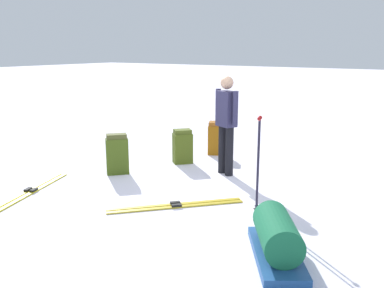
{
  "coord_description": "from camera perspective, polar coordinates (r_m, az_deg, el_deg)",
  "views": [
    {
      "loc": [
        5.37,
        3.5,
        2.17
      ],
      "look_at": [
        0.0,
        0.0,
        0.7
      ],
      "focal_mm": 39.57,
      "sensor_mm": 36.0,
      "label": 1
    }
  ],
  "objects": [
    {
      "name": "ground_plane",
      "position": [
        6.77,
        0.0,
        -5.79
      ],
      "size": [
        80.0,
        80.0,
        0.0
      ],
      "primitive_type": "plane",
      "color": "white"
    },
    {
      "name": "skier_standing",
      "position": [
        7.24,
        4.65,
        3.22
      ],
      "size": [
        0.34,
        0.53,
        1.7
      ],
      "color": "black",
      "rests_on": "ground_plane"
    },
    {
      "name": "ski_pair_near",
      "position": [
        6.99,
        -20.87,
        -5.94
      ],
      "size": [
        1.78,
        0.77,
        0.05
      ],
      "color": "gold",
      "rests_on": "ground_plane"
    },
    {
      "name": "ski_pair_far",
      "position": [
        5.97,
        -2.19,
        -8.29
      ],
      "size": [
        1.51,
        1.44,
        0.05
      ],
      "color": "gold",
      "rests_on": "ground_plane"
    },
    {
      "name": "backpack_large_dark",
      "position": [
        7.47,
        -10.05,
        -1.39
      ],
      "size": [
        0.42,
        0.41,
        0.71
      ],
      "color": "#3F5316",
      "rests_on": "ground_plane"
    },
    {
      "name": "backpack_bright",
      "position": [
        8.06,
        -1.28,
        -0.36
      ],
      "size": [
        0.43,
        0.42,
        0.65
      ],
      "color": "#465616",
      "rests_on": "ground_plane"
    },
    {
      "name": "backpack_small_spare",
      "position": [
        8.75,
        3.0,
        0.79
      ],
      "size": [
        0.37,
        0.34,
        0.68
      ],
      "color": "#93560E",
      "rests_on": "ground_plane"
    },
    {
      "name": "ski_poles_planted_near",
      "position": [
        5.63,
        8.92,
        -2.12
      ],
      "size": [
        0.17,
        0.1,
        1.3
      ],
      "color": "black",
      "rests_on": "ground_plane"
    },
    {
      "name": "gear_sled",
      "position": [
        4.6,
        11.37,
        -12.36
      ],
      "size": [
        1.25,
        1.02,
        0.49
      ],
      "color": "#1F4C8A",
      "rests_on": "ground_plane"
    }
  ]
}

